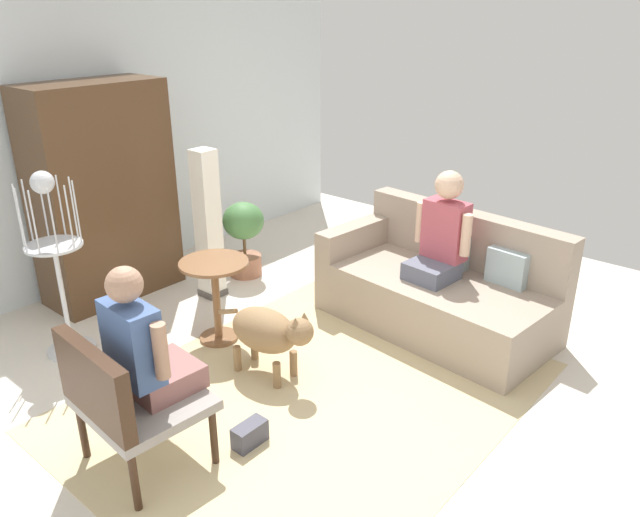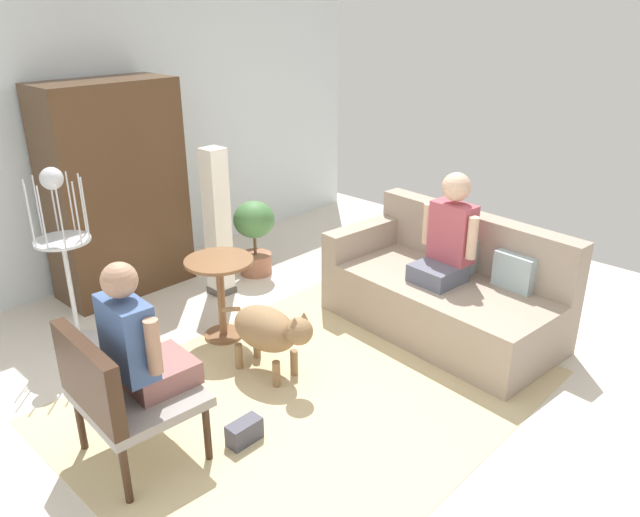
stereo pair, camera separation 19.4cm
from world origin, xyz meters
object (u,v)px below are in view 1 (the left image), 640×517
bird_cage_stand (57,262)px  handbag (250,435)px  round_end_table (216,288)px  armoire_cabinet (103,193)px  dog (268,331)px  person_on_armchair (142,347)px  column_lamp (208,226)px  person_on_couch (442,234)px  potted_plant (244,233)px  couch (437,288)px  armchair (122,396)px

bird_cage_stand → handbag: size_ratio=6.47×
round_end_table → handbag: 1.38m
round_end_table → armoire_cabinet: 1.49m
armoire_cabinet → dog: bearing=-91.7°
handbag → person_on_armchair: bearing=141.5°
handbag → bird_cage_stand: bearing=94.3°
bird_cage_stand → handbag: (0.14, -1.84, -0.67)m
bird_cage_stand → column_lamp: bird_cage_stand is taller
person_on_couch → potted_plant: size_ratio=1.15×
bird_cage_stand → armoire_cabinet: (0.82, 0.67, 0.20)m
person_on_armchair → armoire_cabinet: bearing=62.7°
couch → column_lamp: (-0.86, 1.83, 0.35)m
armchair → column_lamp: 2.30m
couch → bird_cage_stand: 2.95m
dog → armoire_cabinet: size_ratio=0.45×
bird_cage_stand → couch: bearing=-40.6°
bird_cage_stand → armoire_cabinet: armoire_cabinet is taller
potted_plant → armoire_cabinet: bearing=148.8°
armoire_cabinet → person_on_armchair: bearing=-117.3°
person_on_couch → armoire_cabinet: bearing=117.6°
armchair → handbag: bearing=-31.2°
armchair → round_end_table: size_ratio=1.29×
couch → round_end_table: 1.80m
couch → person_on_armchair: person_on_armchair is taller
person_on_armchair → bird_cage_stand: 1.52m
person_on_armchair → bird_cage_stand: (0.30, 1.50, -0.01)m
dog → couch: bearing=-19.0°
potted_plant → handbag: 2.58m
round_end_table → potted_plant: potted_plant is taller
round_end_table → potted_plant: size_ratio=0.91×
armchair → potted_plant: bearing=33.2°
bird_cage_stand → handbag: bird_cage_stand is taller
armchair → armoire_cabinet: size_ratio=0.46×
armchair → person_on_couch: size_ratio=1.02×
person_on_couch → dog: size_ratio=1.00×
bird_cage_stand → potted_plant: 1.89m
round_end_table → dog: size_ratio=0.79×
person_on_couch → column_lamp: size_ratio=0.63×
armchair → bird_cage_stand: (0.45, 1.48, 0.24)m
person_on_armchair → potted_plant: size_ratio=1.09×
potted_plant → round_end_table: bearing=-142.9°
handbag → potted_plant: bearing=47.4°
couch → bird_cage_stand: bird_cage_stand is taller
dog → handbag: (-0.62, -0.45, -0.28)m
person_on_couch → round_end_table: bearing=137.8°
armchair → column_lamp: bearing=38.1°
armchair → dog: bearing=4.3°
person_on_couch → potted_plant: 2.02m
column_lamp → armoire_cabinet: armoire_cabinet is taller
potted_plant → couch: bearing=-79.8°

